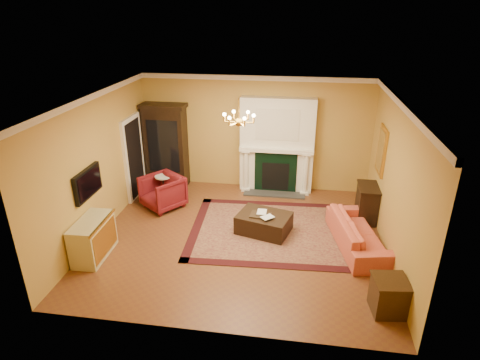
% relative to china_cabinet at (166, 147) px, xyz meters
% --- Properties ---
extents(floor, '(6.00, 5.50, 0.02)m').
position_rel_china_cabinet_xyz_m(floor, '(2.36, -2.49, -1.09)').
color(floor, brown).
rests_on(floor, ground).
extents(ceiling, '(6.00, 5.50, 0.02)m').
position_rel_china_cabinet_xyz_m(ceiling, '(2.36, -2.49, 1.93)').
color(ceiling, silver).
rests_on(ceiling, wall_back).
extents(wall_back, '(6.00, 0.02, 3.00)m').
position_rel_china_cabinet_xyz_m(wall_back, '(2.36, 0.27, 0.42)').
color(wall_back, '#BD8D44').
rests_on(wall_back, floor).
extents(wall_front, '(6.00, 0.02, 3.00)m').
position_rel_china_cabinet_xyz_m(wall_front, '(2.36, -5.25, 0.42)').
color(wall_front, '#BD8D44').
rests_on(wall_front, floor).
extents(wall_left, '(0.02, 5.50, 3.00)m').
position_rel_china_cabinet_xyz_m(wall_left, '(-0.65, -2.49, 0.42)').
color(wall_left, '#BD8D44').
rests_on(wall_left, floor).
extents(wall_right, '(0.02, 5.50, 3.00)m').
position_rel_china_cabinet_xyz_m(wall_right, '(5.37, -2.49, 0.42)').
color(wall_right, '#BD8D44').
rests_on(wall_right, floor).
extents(fireplace, '(1.90, 0.70, 2.50)m').
position_rel_china_cabinet_xyz_m(fireplace, '(2.96, 0.08, 0.11)').
color(fireplace, white).
rests_on(fireplace, wall_back).
extents(crown_molding, '(6.00, 5.50, 0.12)m').
position_rel_china_cabinet_xyz_m(crown_molding, '(2.36, -1.53, 1.86)').
color(crown_molding, silver).
rests_on(crown_molding, ceiling).
extents(doorway, '(0.08, 1.05, 2.10)m').
position_rel_china_cabinet_xyz_m(doorway, '(-0.60, -0.79, -0.04)').
color(doorway, white).
rests_on(doorway, wall_left).
extents(tv_panel, '(0.09, 0.95, 0.58)m').
position_rel_china_cabinet_xyz_m(tv_panel, '(-0.59, -3.09, 0.27)').
color(tv_panel, black).
rests_on(tv_panel, wall_left).
extents(gilt_mirror, '(0.06, 0.76, 1.05)m').
position_rel_china_cabinet_xyz_m(gilt_mirror, '(5.32, -1.09, 0.57)').
color(gilt_mirror, gold).
rests_on(gilt_mirror, wall_right).
extents(chandelier, '(0.63, 0.55, 0.53)m').
position_rel_china_cabinet_xyz_m(chandelier, '(2.36, -2.49, 1.53)').
color(chandelier, gold).
rests_on(chandelier, ceiling).
extents(oriental_rug, '(3.89, 3.01, 0.02)m').
position_rel_china_cabinet_xyz_m(oriental_rug, '(3.13, -2.10, -1.07)').
color(oriental_rug, '#440E1B').
rests_on(oriental_rug, floor).
extents(china_cabinet, '(1.10, 0.53, 2.16)m').
position_rel_china_cabinet_xyz_m(china_cabinet, '(0.00, 0.00, 0.00)').
color(china_cabinet, black).
rests_on(china_cabinet, floor).
extents(wingback_armchair, '(1.18, 1.17, 0.89)m').
position_rel_china_cabinet_xyz_m(wingback_armchair, '(0.30, -1.35, -0.63)').
color(wingback_armchair, maroon).
rests_on(wingback_armchair, floor).
extents(pedestal_table, '(0.40, 0.40, 0.72)m').
position_rel_china_cabinet_xyz_m(pedestal_table, '(0.24, -1.10, -0.66)').
color(pedestal_table, black).
rests_on(pedestal_table, floor).
extents(commode, '(0.53, 1.07, 0.79)m').
position_rel_china_cabinet_xyz_m(commode, '(-0.37, -3.59, -0.69)').
color(commode, '#C3B98F').
rests_on(commode, floor).
extents(coral_sofa, '(1.00, 2.14, 0.81)m').
position_rel_china_cabinet_xyz_m(coral_sofa, '(4.82, -2.45, -0.68)').
color(coral_sofa, '#CE5F41').
rests_on(coral_sofa, floor).
extents(end_table, '(0.56, 0.56, 0.58)m').
position_rel_china_cabinet_xyz_m(end_table, '(5.08, -4.37, -0.79)').
color(end_table, '#341E0E').
rests_on(end_table, floor).
extents(console_table, '(0.43, 0.74, 0.82)m').
position_rel_china_cabinet_xyz_m(console_table, '(5.14, -1.27, -0.67)').
color(console_table, black).
rests_on(console_table, floor).
extents(leather_ottoman, '(1.27, 1.07, 0.41)m').
position_rel_china_cabinet_xyz_m(leather_ottoman, '(2.86, -2.17, -0.86)').
color(leather_ottoman, black).
rests_on(leather_ottoman, oriental_rug).
extents(ottoman_tray, '(0.46, 0.37, 0.03)m').
position_rel_china_cabinet_xyz_m(ottoman_tray, '(2.78, -2.22, -0.64)').
color(ottoman_tray, black).
rests_on(ottoman_tray, leather_ottoman).
extents(book_a, '(0.20, 0.03, 0.27)m').
position_rel_china_cabinet_xyz_m(book_a, '(2.70, -2.14, -0.49)').
color(book_a, gray).
rests_on(book_a, ottoman_tray).
extents(book_b, '(0.14, 0.16, 0.27)m').
position_rel_china_cabinet_xyz_m(book_b, '(2.88, -2.27, -0.49)').
color(book_b, gray).
rests_on(book_b, ottoman_tray).
extents(topiary_left, '(0.15, 0.15, 0.41)m').
position_rel_china_cabinet_xyz_m(topiary_left, '(2.24, 0.04, 0.37)').
color(topiary_left, gray).
rests_on(topiary_left, fireplace).
extents(topiary_right, '(0.18, 0.18, 0.47)m').
position_rel_china_cabinet_xyz_m(topiary_right, '(3.55, 0.04, 0.41)').
color(topiary_right, gray).
rests_on(topiary_right, fireplace).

